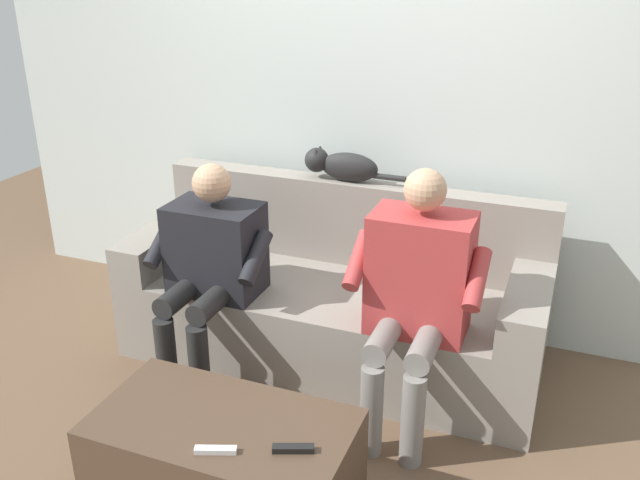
% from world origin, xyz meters
% --- Properties ---
extents(ground_plane, '(8.00, 8.00, 0.00)m').
position_xyz_m(ground_plane, '(0.00, 0.60, 0.00)').
color(ground_plane, brown).
extents(back_wall, '(4.66, 0.06, 2.55)m').
position_xyz_m(back_wall, '(0.00, -0.64, 1.27)').
color(back_wall, silver).
rests_on(back_wall, ground).
extents(couch, '(2.15, 0.81, 0.89)m').
position_xyz_m(couch, '(0.00, -0.12, 0.30)').
color(couch, gray).
rests_on(couch, ground).
extents(coffee_table, '(0.98, 0.53, 0.41)m').
position_xyz_m(coffee_table, '(0.00, 1.09, 0.21)').
color(coffee_table, '#4C3828').
rests_on(coffee_table, ground).
extents(person_left_seated, '(0.59, 0.56, 1.19)m').
position_xyz_m(person_left_seated, '(-0.52, 0.25, 0.67)').
color(person_left_seated, '#B23838').
rests_on(person_left_seated, ground).
extents(person_right_seated, '(0.60, 0.57, 1.10)m').
position_xyz_m(person_right_seated, '(0.52, 0.24, 0.63)').
color(person_right_seated, black).
rests_on(person_right_seated, ground).
extents(cat_on_backrest, '(0.56, 0.13, 0.17)m').
position_xyz_m(cat_on_backrest, '(0.08, -0.41, 0.98)').
color(cat_on_backrest, black).
rests_on(cat_on_backrest, couch).
extents(remote_white, '(0.15, 0.08, 0.02)m').
position_xyz_m(remote_white, '(-0.07, 1.25, 0.42)').
color(remote_white, white).
rests_on(remote_white, coffee_table).
extents(remote_black, '(0.15, 0.08, 0.02)m').
position_xyz_m(remote_black, '(-0.31, 1.14, 0.43)').
color(remote_black, black).
rests_on(remote_black, coffee_table).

